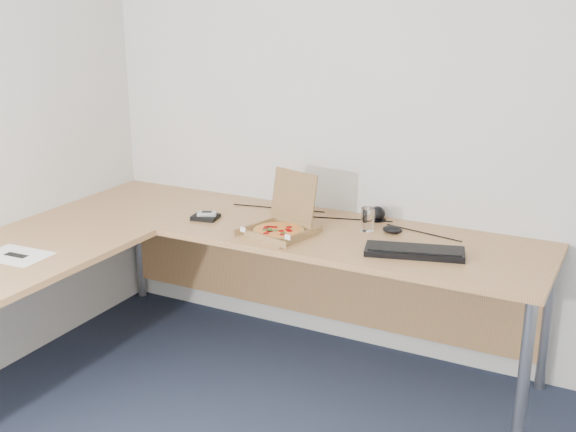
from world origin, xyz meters
The scene contains 11 objects.
room_shell centered at (0.00, 0.00, 1.25)m, with size 3.50×3.50×2.50m, color silver, non-canonical shape.
desk centered at (-0.82, 0.97, 0.70)m, with size 2.50×2.20×0.73m.
pizza_box centered at (-0.48, 1.26, 0.76)m, with size 0.27×0.31×0.27m.
drinking_glass centered at (-0.14, 1.50, 0.79)m, with size 0.06×0.06×0.11m, color silver.
keyboard centered at (0.17, 1.29, 0.74)m, with size 0.43×0.15×0.03m, color black.
mouse centered at (-0.02, 1.52, 0.75)m, with size 0.10×0.06×0.04m, color black.
wallet centered at (-0.93, 1.30, 0.74)m, with size 0.13×0.10×0.02m, color black.
phone centered at (-0.92, 1.30, 0.76)m, with size 0.09×0.05×0.02m, color #B2B5BA.
paper_sheet centered at (-1.37, 0.48, 0.73)m, with size 0.28×0.20×0.00m, color white.
dome_speaker centered at (-0.15, 1.68, 0.77)m, with size 0.09×0.09×0.08m, color black.
cable_bundle centered at (-0.34, 1.61, 0.73)m, with size 0.60×0.04×0.01m, color black, non-canonical shape.
Camera 1 is at (1.03, -1.58, 1.83)m, focal length 44.88 mm.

